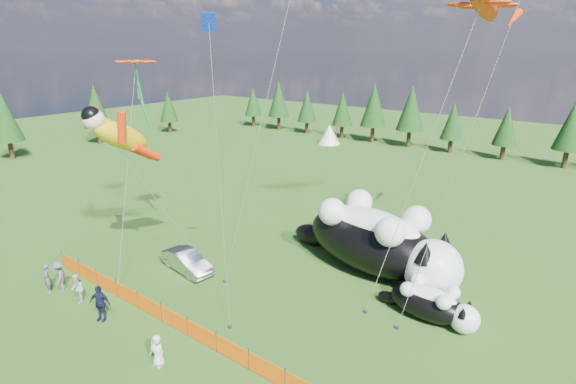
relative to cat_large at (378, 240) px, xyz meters
The scene contains 16 objects.
ground 10.31m from the cat_large, 121.50° to the right, with size 160.00×160.00×0.00m, color #10370A.
safety_fence 12.85m from the cat_large, 114.43° to the right, with size 22.06×0.06×1.10m.
tree_line 36.82m from the cat_large, 98.24° to the left, with size 90.00×4.00×8.00m, color black, non-canonical shape.
festival_tents 31.92m from the cat_large, 79.66° to the left, with size 50.00×3.20×2.80m, color white, non-canonical shape.
cat_large is the anchor object (origin of this frame).
cat_small 5.70m from the cat_large, 32.98° to the right, with size 5.49×2.11×1.98m.
car 11.99m from the cat_large, 143.09° to the right, with size 1.39×4.00×1.32m, color #ADADB1.
spectator_a 19.54m from the cat_large, 135.44° to the right, with size 0.64×0.42×1.74m, color #525256.
spectator_b 17.55m from the cat_large, 130.99° to the right, with size 0.82×0.48×1.68m, color beige.
spectator_c 16.12m from the cat_large, 123.57° to the right, with size 1.15×0.59×1.96m, color black.
spectator_d 18.88m from the cat_large, 135.73° to the right, with size 1.18×0.61×1.82m, color #525256.
spectator_e 14.37m from the cat_large, 104.84° to the right, with size 0.76×0.50×1.56m, color beige.
superhero_kite 16.65m from the cat_large, 145.78° to the right, with size 5.30×6.04×11.07m.
gecko_kite 14.44m from the cat_large, 41.63° to the left, with size 3.74×11.24×17.90m.
flower_kite 18.65m from the cat_large, 156.84° to the right, with size 5.43×6.96×14.16m.
diamond_kite_c 15.68m from the cat_large, 111.59° to the right, with size 1.31×0.86×15.29m.
Camera 1 is at (16.23, -14.96, 13.48)m, focal length 28.00 mm.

